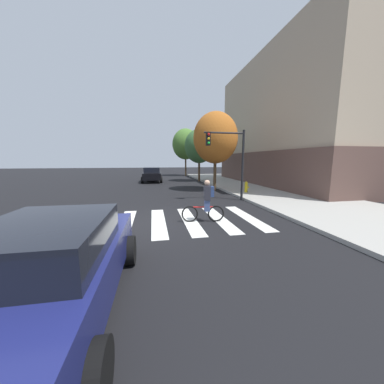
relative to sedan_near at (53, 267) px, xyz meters
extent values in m
plane|color=black|center=(1.54, 4.80, -0.82)|extent=(120.00, 120.00, 0.00)
cube|color=#9E9B93|center=(10.29, 4.80, -0.75)|extent=(6.50, 50.00, 0.15)
cube|color=silver|center=(-2.07, 4.80, -0.81)|extent=(0.55, 3.99, 0.01)
cube|color=silver|center=(-0.80, 4.80, -0.81)|extent=(0.55, 3.99, 0.01)
cube|color=silver|center=(0.47, 4.80, -0.81)|extent=(0.55, 3.99, 0.01)
cube|color=silver|center=(1.74, 4.80, -0.81)|extent=(0.55, 3.99, 0.01)
cube|color=silver|center=(3.01, 4.80, -0.81)|extent=(0.55, 3.99, 0.01)
cube|color=silver|center=(4.28, 4.80, -0.81)|extent=(0.55, 3.99, 0.01)
cube|color=silver|center=(5.54, 4.80, -0.81)|extent=(0.55, 3.99, 0.01)
cube|color=navy|center=(0.00, 0.04, -0.13)|extent=(1.91, 4.62, 0.70)
cube|color=black|center=(0.00, -0.11, 0.49)|extent=(1.68, 2.22, 0.55)
cylinder|color=black|center=(-0.94, 1.52, -0.48)|extent=(0.25, 0.68, 0.68)
cylinder|color=black|center=(0.98, 1.50, -0.48)|extent=(0.25, 0.68, 0.68)
cylinder|color=black|center=(0.94, -1.45, -0.48)|extent=(0.25, 0.68, 0.68)
cube|color=black|center=(1.48, 20.61, -0.11)|extent=(1.97, 4.77, 0.72)
cube|color=black|center=(1.48, 20.45, 0.54)|extent=(1.73, 2.29, 0.57)
cylinder|color=black|center=(0.51, 22.14, -0.47)|extent=(0.26, 0.70, 0.70)
cylinder|color=black|center=(2.49, 22.11, -0.47)|extent=(0.26, 0.70, 0.70)
cylinder|color=black|center=(0.47, 19.10, -0.47)|extent=(0.26, 0.70, 0.70)
cylinder|color=black|center=(2.45, 19.08, -0.47)|extent=(0.26, 0.70, 0.70)
torus|color=black|center=(4.01, 4.40, -0.49)|extent=(0.66, 0.14, 0.66)
torus|color=black|center=(2.97, 4.53, -0.49)|extent=(0.66, 0.14, 0.66)
cylinder|color=red|center=(3.49, 4.47, -0.21)|extent=(0.89, 0.16, 0.05)
cylinder|color=red|center=(3.65, 4.45, -0.14)|extent=(0.04, 0.04, 0.45)
cube|color=#384772|center=(3.65, 4.45, -0.09)|extent=(0.23, 0.30, 0.56)
cube|color=#26262D|center=(3.65, 4.45, 0.36)|extent=(0.28, 0.39, 0.56)
sphere|color=tan|center=(3.65, 4.45, 0.76)|extent=(0.22, 0.22, 0.22)
cube|color=navy|center=(3.83, 4.43, 0.41)|extent=(0.19, 0.30, 0.40)
cylinder|color=black|center=(6.90, 8.42, 1.28)|extent=(0.14, 0.14, 4.20)
cylinder|color=black|center=(5.70, 8.42, 3.18)|extent=(2.40, 0.10, 0.10)
cube|color=black|center=(4.74, 8.42, 2.83)|extent=(0.24, 0.20, 0.76)
sphere|color=red|center=(4.74, 8.31, 3.07)|extent=(0.14, 0.14, 0.14)
sphere|color=gold|center=(4.74, 8.31, 2.83)|extent=(0.14, 0.14, 0.14)
sphere|color=green|center=(4.74, 8.31, 2.59)|extent=(0.14, 0.14, 0.14)
cylinder|color=gold|center=(8.15, 10.43, -0.35)|extent=(0.22, 0.22, 0.65)
sphere|color=gold|center=(8.15, 10.43, 0.02)|extent=(0.18, 0.18, 0.18)
cylinder|color=gold|center=(8.31, 10.43, -0.31)|extent=(0.12, 0.09, 0.09)
cylinder|color=#4C3823|center=(6.48, 12.67, 0.57)|extent=(0.24, 0.24, 2.78)
ellipsoid|color=#A5591E|center=(6.48, 12.67, 3.34)|extent=(3.45, 3.45, 3.97)
cylinder|color=#4C3823|center=(6.83, 20.00, 0.51)|extent=(0.24, 0.24, 2.66)
ellipsoid|color=#386033|center=(6.83, 20.00, 3.16)|extent=(3.31, 3.31, 3.81)
cylinder|color=#4C3823|center=(6.62, 28.44, 0.79)|extent=(0.24, 0.24, 3.21)
ellipsoid|color=#47722D|center=(6.62, 28.44, 3.99)|extent=(4.00, 4.00, 4.60)
cube|color=brown|center=(19.86, 15.47, 0.78)|extent=(17.47, 18.31, 3.20)
cube|color=tan|center=(19.86, 15.47, 6.81)|extent=(17.12, 17.94, 8.85)
camera|label=1|loc=(1.56, -3.35, 1.65)|focal=19.42mm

